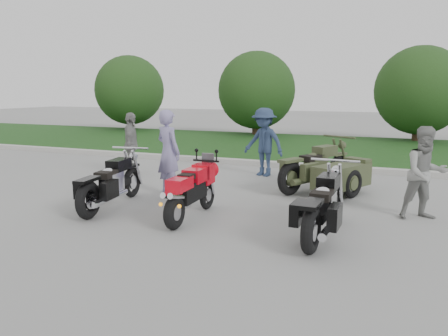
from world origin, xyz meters
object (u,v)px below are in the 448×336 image
at_px(cruiser_left, 110,185).
at_px(person_stripe, 168,152).
at_px(sportbike_red, 191,190).
at_px(cruiser_right, 323,208).
at_px(person_denim, 264,142).
at_px(cruiser_sidecar, 329,173).
at_px(person_back, 131,144).
at_px(person_grey, 425,173).

height_order(cruiser_left, person_stripe, person_stripe).
relative_size(sportbike_red, cruiser_left, 0.82).
xyz_separation_m(cruiser_right, person_denim, (-2.25, 4.36, 0.43)).
xyz_separation_m(sportbike_red, cruiser_left, (-1.74, 0.05, -0.07)).
bearing_deg(cruiser_sidecar, sportbike_red, -97.59).
bearing_deg(cruiser_sidecar, person_back, -155.45).
distance_m(cruiser_left, person_grey, 5.70).
relative_size(cruiser_sidecar, person_back, 1.41).
height_order(sportbike_red, cruiser_right, cruiser_right).
relative_size(sportbike_red, cruiser_sidecar, 0.81).
relative_size(cruiser_left, cruiser_right, 0.98).
bearing_deg(cruiser_left, sportbike_red, -8.64).
height_order(cruiser_left, person_denim, person_denim).
distance_m(cruiser_sidecar, person_grey, 2.29).
xyz_separation_m(cruiser_right, person_grey, (1.46, 1.66, 0.35)).
height_order(sportbike_red, cruiser_left, sportbike_red).
bearing_deg(cruiser_right, sportbike_red, 179.07).
bearing_deg(sportbike_red, person_denim, 88.92).
xyz_separation_m(person_denim, person_back, (-3.27, -1.20, -0.06)).
relative_size(cruiser_sidecar, person_stripe, 1.28).
xyz_separation_m(person_stripe, person_grey, (5.04, -0.00, -0.10)).
bearing_deg(cruiser_sidecar, cruiser_right, -56.93).
relative_size(cruiser_left, person_denim, 1.30).
relative_size(cruiser_left, person_grey, 1.42).
height_order(person_denim, person_back, person_denim).
xyz_separation_m(cruiser_left, person_stripe, (0.45, 1.48, 0.46)).
relative_size(sportbike_red, person_stripe, 1.04).
bearing_deg(cruiser_right, cruiser_sidecar, 99.00).
distance_m(person_denim, person_back, 3.48).
bearing_deg(cruiser_left, cruiser_right, -9.46).
distance_m(cruiser_left, cruiser_sidecar, 4.63).
height_order(cruiser_right, person_grey, person_grey).
relative_size(person_grey, person_denim, 0.91).
relative_size(cruiser_left, cruiser_sidecar, 0.99).
bearing_deg(person_stripe, person_denim, -91.57).
relative_size(cruiser_left, person_stripe, 1.27).
distance_m(cruiser_left, cruiser_right, 4.03).
relative_size(sportbike_red, cruiser_right, 0.80).
height_order(sportbike_red, cruiser_sidecar, cruiser_sidecar).
relative_size(cruiser_right, cruiser_sidecar, 1.01).
distance_m(cruiser_right, cruiser_sidecar, 3.02).
bearing_deg(person_grey, sportbike_red, 177.30).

